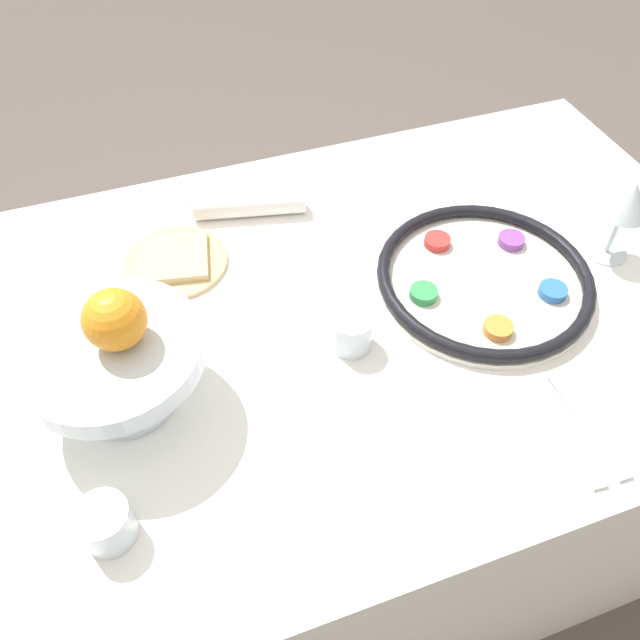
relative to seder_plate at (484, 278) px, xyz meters
name	(u,v)px	position (x,y,z in m)	size (l,w,h in m)	color
ground_plane	(286,526)	(0.35, -0.03, -0.74)	(8.00, 8.00, 0.00)	#564C47
dining_table	(278,450)	(0.35, -0.03, -0.38)	(1.57, 0.82, 0.73)	white
seder_plate	(484,278)	(0.00, 0.00, 0.00)	(0.33, 0.33, 0.03)	silver
wine_glass	(628,203)	(-0.23, 0.00, 0.09)	(0.07, 0.07, 0.14)	silver
fruit_stand	(113,357)	(0.55, 0.04, 0.08)	(0.23, 0.23, 0.12)	silver
orange_fruit	(115,320)	(0.53, 0.03, 0.14)	(0.08, 0.08, 0.08)	orange
bread_plate	(175,260)	(0.45, -0.21, -0.01)	(0.17, 0.17, 0.02)	tan
napkin_roll	(249,205)	(0.30, -0.29, 0.01)	(0.20, 0.08, 0.04)	white
cup_near	(106,524)	(0.60, 0.21, 0.01)	(0.06, 0.06, 0.06)	silver
cup_mid	(351,331)	(0.24, 0.04, 0.01)	(0.06, 0.06, 0.06)	silver
fork_left	(587,424)	(0.00, 0.27, -0.01)	(0.02, 0.17, 0.01)	silver
fork_right	(568,431)	(0.03, 0.27, -0.01)	(0.03, 0.17, 0.01)	silver
spoon	(231,202)	(0.32, -0.33, -0.01)	(0.15, 0.07, 0.01)	silver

